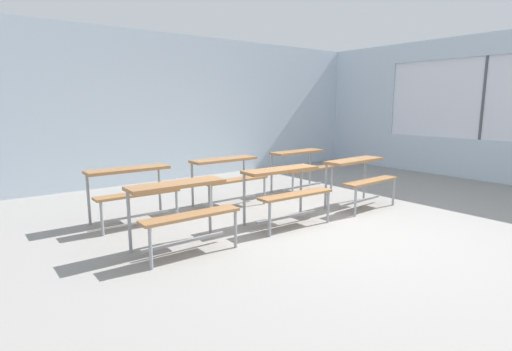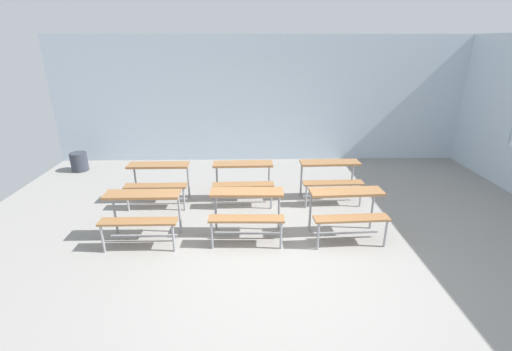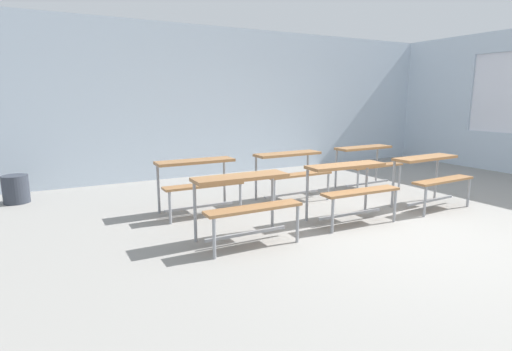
# 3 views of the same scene
# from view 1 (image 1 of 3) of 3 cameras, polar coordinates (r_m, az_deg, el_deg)

# --- Properties ---
(ground) EXTENTS (10.00, 9.00, 0.05)m
(ground) POSITION_cam_1_polar(r_m,az_deg,el_deg) (5.29, 11.23, -7.83)
(ground) COLOR gray
(wall_back) EXTENTS (10.00, 0.12, 3.00)m
(wall_back) POSITION_cam_1_polar(r_m,az_deg,el_deg) (8.68, -11.51, 9.41)
(wall_back) COLOR silver
(wall_back) RESTS_ON ground
(desk_bench_r0c0) EXTENTS (1.10, 0.59, 0.74)m
(desk_bench_r0c0) POSITION_cam_1_polar(r_m,az_deg,el_deg) (4.42, -10.58, -3.48)
(desk_bench_r0c0) COLOR olive
(desk_bench_r0c0) RESTS_ON ground
(desk_bench_r0c1) EXTENTS (1.12, 0.62, 0.74)m
(desk_bench_r0c1) POSITION_cam_1_polar(r_m,az_deg,el_deg) (5.31, 4.28, -1.02)
(desk_bench_r0c1) COLOR olive
(desk_bench_r0c1) RESTS_ON ground
(desk_bench_r0c2) EXTENTS (1.13, 0.64, 0.74)m
(desk_bench_r0c2) POSITION_cam_1_polar(r_m,az_deg,el_deg) (6.38, 14.61, 0.59)
(desk_bench_r0c2) COLOR olive
(desk_bench_r0c2) RESTS_ON ground
(desk_bench_r1c0) EXTENTS (1.10, 0.59, 0.74)m
(desk_bench_r1c0) POSITION_cam_1_polar(r_m,az_deg,el_deg) (5.58, -17.35, -0.91)
(desk_bench_r1c0) COLOR olive
(desk_bench_r1c0) RESTS_ON ground
(desk_bench_r1c1) EXTENTS (1.11, 0.61, 0.74)m
(desk_bench_r1c1) POSITION_cam_1_polar(r_m,az_deg,el_deg) (6.28, -4.05, 0.75)
(desk_bench_r1c1) COLOR olive
(desk_bench_r1c1) RESTS_ON ground
(desk_bench_r1c2) EXTENTS (1.12, 0.62, 0.74)m
(desk_bench_r1c2) POSITION_cam_1_polar(r_m,az_deg,el_deg) (7.32, 6.48, 2.07)
(desk_bench_r1c2) COLOR olive
(desk_bench_r1c2) RESTS_ON ground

